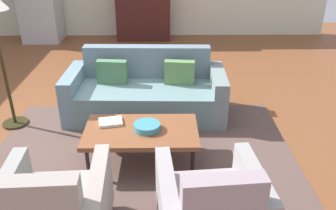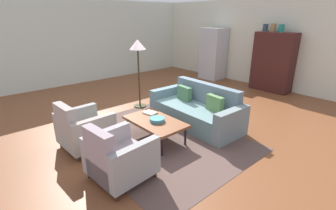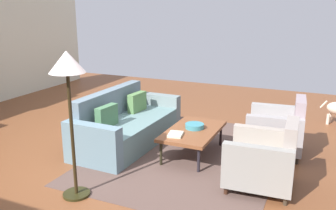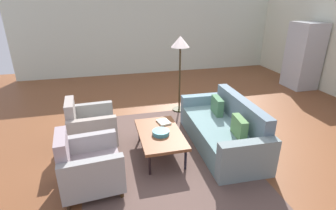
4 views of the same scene
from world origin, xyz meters
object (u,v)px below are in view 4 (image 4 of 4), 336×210
at_px(book_stack, 164,122).
at_px(floor_lamp, 180,49).
at_px(coffee_table, 160,134).
at_px(armchair_left, 89,127).
at_px(armchair_right, 86,167).
at_px(couch, 225,130).
at_px(refrigerator, 304,56).
at_px(fruit_bowl, 161,133).

xyz_separation_m(book_stack, floor_lamp, (-1.37, 0.70, 1.03)).
xyz_separation_m(coffee_table, floor_lamp, (-1.71, 0.84, 1.08)).
distance_m(armchair_left, armchair_right, 1.20).
height_order(couch, coffee_table, couch).
relative_size(coffee_table, floor_lamp, 0.70).
xyz_separation_m(coffee_table, refrigerator, (-2.48, 4.76, 0.56)).
distance_m(armchair_left, fruit_bowl, 1.34).
relative_size(fruit_bowl, floor_lamp, 0.16).
distance_m(armchair_right, floor_lamp, 3.25).
relative_size(armchair_left, floor_lamp, 0.51).
bearing_deg(armchair_right, floor_lamp, 134.04).
height_order(couch, armchair_left, armchair_left).
height_order(coffee_table, armchair_left, armchair_left).
distance_m(coffee_table, book_stack, 0.37).
bearing_deg(armchair_left, floor_lamp, 115.89).
bearing_deg(armchair_right, couch, 99.42).
relative_size(couch, coffee_table, 1.77).
bearing_deg(fruit_bowl, couch, 92.95).
distance_m(coffee_table, armchair_right, 1.31).
relative_size(armchair_right, book_stack, 3.11).
distance_m(armchair_left, refrigerator, 6.24).
relative_size(armchair_right, fruit_bowl, 3.13).
bearing_deg(book_stack, armchair_right, -54.14).
relative_size(armchair_left, refrigerator, 0.48).
bearing_deg(coffee_table, fruit_bowl, 0.00).
relative_size(couch, fruit_bowl, 7.56).
relative_size(book_stack, floor_lamp, 0.16).
distance_m(coffee_table, refrigerator, 5.40).
bearing_deg(refrigerator, floor_lamp, -78.79).
distance_m(coffee_table, armchair_left, 1.31).
bearing_deg(fruit_bowl, armchair_right, -65.07).
xyz_separation_m(couch, refrigerator, (-2.48, 3.57, 0.64)).
height_order(armchair_right, floor_lamp, floor_lamp).
bearing_deg(armchair_right, refrigerator, 112.56).
xyz_separation_m(armchair_right, fruit_bowl, (-0.54, 1.17, 0.09)).
bearing_deg(floor_lamp, refrigerator, 101.21).
xyz_separation_m(couch, armchair_left, (-0.60, -2.35, 0.06)).
distance_m(couch, armchair_right, 2.43).
bearing_deg(couch, armchair_right, 106.03).
distance_m(armchair_right, book_stack, 1.61).
bearing_deg(coffee_table, book_stack, 157.42).
xyz_separation_m(refrigerator, floor_lamp, (0.78, -3.92, 0.52)).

